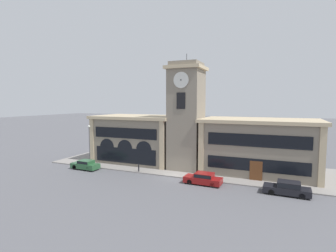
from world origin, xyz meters
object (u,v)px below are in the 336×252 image
(parked_car_far, at_px, (287,188))
(street_lamp, at_px, (89,139))
(parked_car_mid, at_px, (203,178))
(parked_car_near, at_px, (85,165))
(bollard, at_px, (139,168))

(parked_car_far, bearing_deg, street_lamp, -1.34)
(parked_car_far, bearing_deg, parked_car_mid, 2.16)
(parked_car_mid, distance_m, street_lamp, 18.62)
(parked_car_mid, distance_m, parked_car_far, 9.14)
(parked_car_near, relative_size, bollard, 3.99)
(street_lamp, xyz_separation_m, bollard, (8.57, -0.18, -3.49))
(parked_car_near, height_order, street_lamp, street_lamp)
(parked_car_mid, bearing_deg, bollard, -6.63)
(street_lamp, distance_m, bollard, 9.26)
(parked_car_mid, height_order, parked_car_far, parked_car_far)
(parked_car_near, bearing_deg, parked_car_far, -177.84)
(parked_car_near, bearing_deg, bollard, -167.28)
(parked_car_far, xyz_separation_m, bollard, (-18.79, 1.49, -0.08))
(parked_car_mid, height_order, bollard, parked_car_mid)
(parked_car_near, xyz_separation_m, parked_car_mid, (17.66, -0.00, 0.00))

